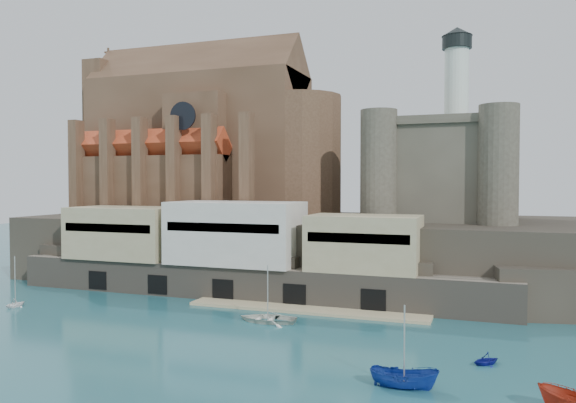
{
  "coord_description": "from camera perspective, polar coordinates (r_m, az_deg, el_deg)",
  "views": [
    {
      "loc": [
        22.96,
        -46.69,
        15.75
      ],
      "look_at": [
        -5.38,
        32.0,
        12.83
      ],
      "focal_mm": 35.0,
      "sensor_mm": 36.0,
      "label": 1
    }
  ],
  "objects": [
    {
      "name": "boat_4",
      "position": [
        79.72,
        -25.95,
        -9.59
      ],
      "size": [
        2.51,
        1.64,
        2.79
      ],
      "primitive_type": "imported",
      "rotation": [
        0.0,
        0.0,
        3.07
      ],
      "color": "white",
      "rests_on": "ground"
    },
    {
      "name": "church",
      "position": [
        100.48,
        -8.22,
        5.62
      ],
      "size": [
        47.0,
        25.93,
        30.51
      ],
      "color": "#4A3322",
      "rests_on": "promontory"
    },
    {
      "name": "castle_keep",
      "position": [
        88.07,
        15.35,
        3.6
      ],
      "size": [
        21.2,
        21.2,
        29.3
      ],
      "color": "#454236",
      "rests_on": "promontory"
    },
    {
      "name": "boat_7",
      "position": [
        53.24,
        19.46,
        -15.32
      ],
      "size": [
        2.6,
        2.62,
        2.65
      ],
      "primitive_type": "imported",
      "rotation": [
        0.0,
        0.0,
        5.48
      ],
      "color": "navy",
      "rests_on": "ground"
    },
    {
      "name": "ground",
      "position": [
        54.36,
        -6.32,
        -14.85
      ],
      "size": [
        300.0,
        300.0,
        0.0
      ],
      "primitive_type": "plane",
      "color": "#1B515B",
      "rests_on": "ground"
    },
    {
      "name": "boat_6",
      "position": [
        64.7,
        -2.07,
        -12.09
      ],
      "size": [
        1.74,
        4.78,
        6.55
      ],
      "primitive_type": "imported",
      "rotation": [
        0.0,
        0.0,
        4.79
      ],
      "color": "silver",
      "rests_on": "ground"
    },
    {
      "name": "promontory",
      "position": [
        89.77,
        4.73,
        -4.93
      ],
      "size": [
        100.0,
        36.0,
        10.0
      ],
      "color": "black",
      "rests_on": "ground"
    },
    {
      "name": "quay",
      "position": [
        77.84,
        -5.59,
        -5.15
      ],
      "size": [
        70.0,
        12.0,
        13.05
      ],
      "color": "#6D6457",
      "rests_on": "ground"
    },
    {
      "name": "boat_2",
      "position": [
        45.96,
        11.7,
        -18.08
      ],
      "size": [
        2.12,
        2.07,
        5.24
      ],
      "primitive_type": "imported",
      "rotation": [
        0.0,
        0.0,
        1.62
      ],
      "color": "navy",
      "rests_on": "ground"
    }
  ]
}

